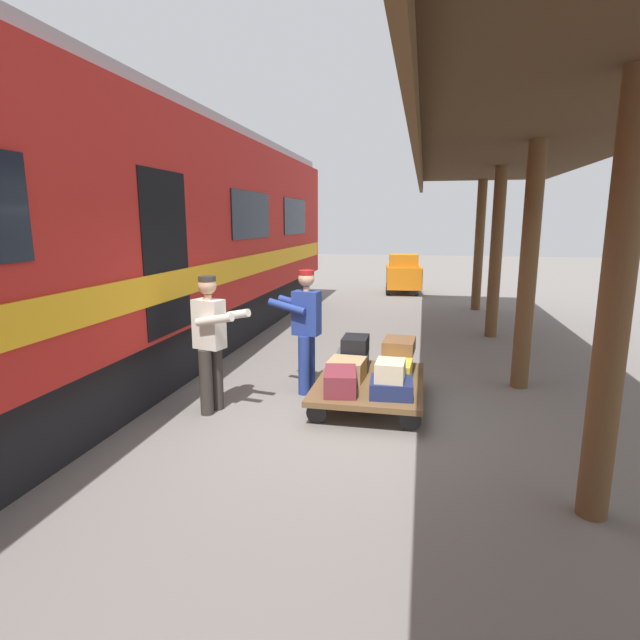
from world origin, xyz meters
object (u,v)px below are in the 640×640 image
(suitcase_yellow_case, at_px, (394,372))
(suitcase_black_hardshell, at_px, (355,345))
(train_car, at_px, (60,244))
(suitcase_navy_fabric, at_px, (391,388))
(porter_by_door, at_px, (211,340))
(baggage_tug, at_px, (403,274))
(suitcase_teal_softside, at_px, (396,361))
(suitcase_brown_leather, at_px, (399,346))
(suitcase_burgundy_valise, at_px, (340,381))
(luggage_cart, at_px, (370,384))
(suitcase_slate_roller, at_px, (352,360))
(porter_in_overalls, at_px, (305,327))
(suitcase_cream_canvas, at_px, (390,371))
(suitcase_tan_vintage, at_px, (347,369))

(suitcase_yellow_case, height_order, suitcase_black_hardshell, suitcase_black_hardshell)
(train_car, bearing_deg, suitcase_yellow_case, -173.14)
(suitcase_navy_fabric, relative_size, porter_by_door, 0.29)
(suitcase_black_hardshell, distance_m, baggage_tug, 9.81)
(suitcase_teal_softside, height_order, baggage_tug, baggage_tug)
(suitcase_black_hardshell, xyz_separation_m, suitcase_brown_leather, (-0.61, 0.02, 0.02))
(suitcase_teal_softside, height_order, suitcase_burgundy_valise, suitcase_burgundy_valise)
(suitcase_teal_softside, bearing_deg, suitcase_yellow_case, 90.00)
(luggage_cart, bearing_deg, suitcase_slate_roller, -59.53)
(suitcase_burgundy_valise, bearing_deg, suitcase_black_hardshell, -92.17)
(suitcase_teal_softside, bearing_deg, porter_in_overalls, 10.61)
(suitcase_black_hardshell, bearing_deg, luggage_cart, 116.60)
(suitcase_burgundy_valise, xyz_separation_m, porter_by_door, (1.57, 0.16, 0.47))
(suitcase_yellow_case, distance_m, suitcase_cream_canvas, 0.55)
(train_car, bearing_deg, luggage_cart, -172.62)
(suitcase_slate_roller, xyz_separation_m, suitcase_cream_canvas, (-0.60, 1.04, 0.20))
(suitcase_cream_canvas, bearing_deg, suitcase_slate_roller, -60.31)
(baggage_tug, bearing_deg, suitcase_cream_canvas, 91.56)
(suitcase_cream_canvas, bearing_deg, suitcase_burgundy_valise, -0.20)
(suitcase_burgundy_valise, xyz_separation_m, suitcase_brown_leather, (-0.65, -1.03, 0.22))
(luggage_cart, height_order, suitcase_brown_leather, suitcase_brown_leather)
(suitcase_slate_roller, bearing_deg, suitcase_brown_leather, 179.19)
(porter_by_door, bearing_deg, train_car, -4.33)
(suitcase_yellow_case, bearing_deg, suitcase_teal_softside, -90.00)
(train_car, xyz_separation_m, suitcase_tan_vintage, (-3.68, -0.52, -1.61))
(suitcase_teal_softside, xyz_separation_m, suitcase_black_hardshell, (0.57, -0.01, 0.20))
(suitcase_yellow_case, xyz_separation_m, suitcase_teal_softside, (0.00, -0.52, -0.01))
(suitcase_slate_roller, distance_m, porter_in_overalls, 0.83)
(luggage_cart, height_order, suitcase_yellow_case, suitcase_yellow_case)
(suitcase_teal_softside, xyz_separation_m, suitcase_brown_leather, (-0.03, 0.01, 0.22))
(suitcase_burgundy_valise, height_order, porter_in_overalls, porter_in_overalls)
(suitcase_yellow_case, relative_size, suitcase_black_hardshell, 1.03)
(suitcase_tan_vintage, bearing_deg, luggage_cart, -180.00)
(porter_by_door, height_order, baggage_tug, porter_by_door)
(suitcase_slate_roller, bearing_deg, porter_in_overalls, 20.39)
(train_car, height_order, suitcase_black_hardshell, train_car)
(suitcase_slate_roller, bearing_deg, suitcase_tan_vintage, 90.00)
(train_car, distance_m, suitcase_slate_roller, 4.16)
(suitcase_brown_leather, bearing_deg, luggage_cart, 56.41)
(luggage_cart, xyz_separation_m, suitcase_brown_leather, (-0.34, -0.51, 0.40))
(suitcase_yellow_case, bearing_deg, suitcase_black_hardshell, -42.89)
(suitcase_slate_roller, relative_size, suitcase_brown_leather, 1.15)
(suitcase_slate_roller, height_order, suitcase_cream_canvas, suitcase_cream_canvas)
(train_car, relative_size, suitcase_navy_fabric, 36.46)
(suitcase_slate_roller, distance_m, suitcase_cream_canvas, 1.22)
(suitcase_tan_vintage, bearing_deg, baggage_tug, -91.66)
(suitcase_navy_fabric, xyz_separation_m, baggage_tug, (0.31, -10.86, 0.21))
(suitcase_cream_canvas, relative_size, baggage_tug, 0.23)
(suitcase_navy_fabric, relative_size, suitcase_black_hardshell, 1.01)
(suitcase_slate_roller, xyz_separation_m, suitcase_brown_leather, (-0.65, 0.01, 0.25))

